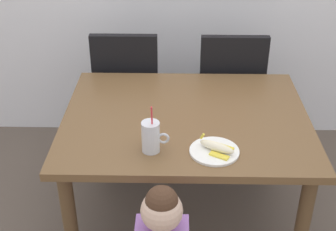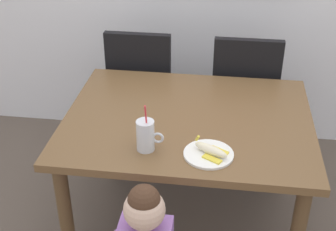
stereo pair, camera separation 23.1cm
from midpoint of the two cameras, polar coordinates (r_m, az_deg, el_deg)
The scene contains 7 objects.
ground_plane at distance 2.88m, azimuth 4.50°, elevation -13.12°, with size 24.00×24.00×0.00m, color brown.
dining_table at distance 2.48m, azimuth 5.11°, elevation -2.20°, with size 1.28×1.02×0.75m.
dining_chair_left at distance 3.18m, azimuth -1.08°, elevation 3.62°, with size 0.44×0.45×0.96m.
dining_chair_right at distance 3.15m, azimuth 11.34°, elevation 2.71°, with size 0.44×0.44×0.96m.
milk_cup at distance 2.13m, azimuth 0.36°, elevation -2.75°, with size 0.13×0.08×0.25m.
snack_plate at distance 2.15m, azimuth 8.07°, elevation -4.81°, with size 0.23×0.23×0.01m, color white.
peeled_banana at distance 2.13m, azimuth 8.43°, elevation -4.33°, with size 0.17×0.14×0.07m.
Camera 2 is at (0.18, -2.07, 1.99)m, focal length 49.88 mm.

